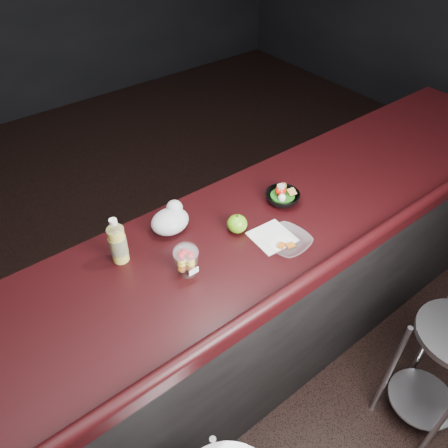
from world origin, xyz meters
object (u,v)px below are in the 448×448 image
(fruit_cup, at_px, (186,260))
(takeout_bowl, at_px, (286,242))
(snack_bowl, at_px, (282,197))
(green_apple, at_px, (237,224))
(lemonade_bottle, at_px, (118,243))
(stool_right, at_px, (445,360))

(fruit_cup, bearing_deg, takeout_bowl, -17.75)
(snack_bowl, bearing_deg, takeout_bowl, -130.16)
(green_apple, bearing_deg, snack_bowl, 5.48)
(fruit_cup, height_order, takeout_bowl, fruit_cup)
(takeout_bowl, bearing_deg, lemonade_bottle, 148.52)
(lemonade_bottle, bearing_deg, takeout_bowl, -31.48)
(fruit_cup, xyz_separation_m, takeout_bowl, (0.39, -0.13, -0.05))
(snack_bowl, bearing_deg, green_apple, -174.52)
(stool_right, height_order, snack_bowl, snack_bowl)
(green_apple, bearing_deg, fruit_cup, -167.12)
(stool_right, bearing_deg, green_apple, 123.75)
(lemonade_bottle, height_order, fruit_cup, lemonade_bottle)
(lemonade_bottle, bearing_deg, green_apple, -17.78)
(stool_right, distance_m, fruit_cup, 1.25)
(fruit_cup, bearing_deg, lemonade_bottle, 127.41)
(lemonade_bottle, bearing_deg, fruit_cup, -52.59)
(takeout_bowl, bearing_deg, fruit_cup, 162.25)
(snack_bowl, relative_size, takeout_bowl, 0.99)
(takeout_bowl, bearing_deg, green_apple, 116.40)
(lemonade_bottle, xyz_separation_m, fruit_cup, (0.17, -0.22, -0.02))
(stool_right, xyz_separation_m, snack_bowl, (-0.26, 0.84, 0.52))
(takeout_bowl, bearing_deg, stool_right, -54.16)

